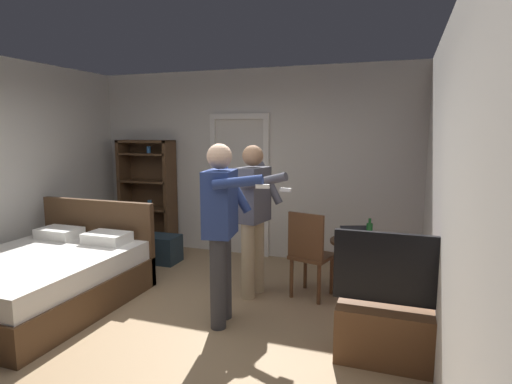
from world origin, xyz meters
TOP-DOWN VIEW (x-y plane):
  - ground_plane at (0.00, 0.00)m, footprint 5.78×5.78m
  - wall_back at (0.00, 2.69)m, footprint 5.16×0.12m
  - wall_right at (2.52, 0.00)m, footprint 0.12×5.50m
  - doorway_frame at (-0.14, 2.61)m, footprint 0.93×0.08m
  - bed at (-1.44, 0.12)m, footprint 1.62×1.97m
  - bookshelf at (-1.66, 2.46)m, footprint 0.91×0.32m
  - tv_flatscreen at (2.16, 0.18)m, footprint 0.99×0.40m
  - side_table at (1.73, 1.32)m, footprint 0.56×0.56m
  - laptop at (1.71, 1.28)m, footprint 0.42×0.42m
  - bottle_on_table at (1.87, 1.24)m, footprint 0.06×0.06m
  - wooden_chair at (1.23, 1.26)m, footprint 0.51×0.51m
  - person_blue_shirt at (0.55, 0.37)m, footprint 0.71×0.58m
  - person_striped_shirt at (0.61, 1.14)m, footprint 0.70×0.65m
  - suitcase_dark at (-1.09, 1.83)m, footprint 0.58×0.39m

SIDE VIEW (x-z plane):
  - ground_plane at x=0.00m, z-range 0.00..0.00m
  - suitcase_dark at x=-1.09m, z-range 0.00..0.39m
  - bed at x=-1.44m, z-range -0.21..0.81m
  - tv_flatscreen at x=2.16m, z-range -0.22..0.86m
  - side_table at x=1.73m, z-range 0.11..0.81m
  - wooden_chair at x=1.23m, z-range 0.05..1.04m
  - laptop at x=1.71m, z-range 0.67..0.84m
  - bottle_on_table at x=1.87m, z-range 0.68..0.95m
  - bookshelf at x=-1.66m, z-range 0.07..1.80m
  - person_striped_shirt at x=0.61m, z-range 0.13..1.85m
  - person_blue_shirt at x=0.55m, z-range 0.14..1.90m
  - doorway_frame at x=-0.14m, z-range 0.16..2.29m
  - wall_back at x=0.00m, z-range 0.00..2.77m
  - wall_right at x=2.52m, z-range 0.00..2.77m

